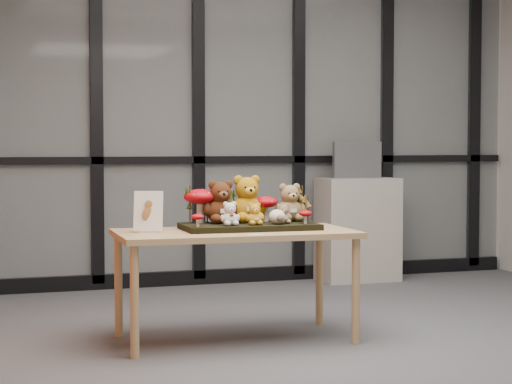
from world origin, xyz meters
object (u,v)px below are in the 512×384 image
object	(u,v)px
display_table	(235,242)
bear_brown_medium	(221,200)
bear_pooh_yellow	(247,196)
monitor	(357,160)
bear_tan_back	(290,200)
mushroom_front_left	(198,220)
bear_beige_small	(284,213)
mushroom_front_right	(305,216)
cabinet	(358,229)
mushroom_back_right	(265,208)
bear_small_yellow	(255,213)
bear_white_bow	(230,212)
mushroom_back_left	(200,204)
diorama_tray	(249,226)
plush_cream_hedgehog	(277,216)
sign_holder	(148,214)

from	to	relation	value
display_table	bear_brown_medium	bearing A→B (deg)	110.34
bear_pooh_yellow	monitor	xyz separation A→B (m)	(1.61, 1.84, 0.19)
bear_brown_medium	bear_tan_back	size ratio (longest dim) A/B	1.10
bear_brown_medium	mushroom_front_left	distance (m)	0.31
bear_beige_small	mushroom_front_right	xyz separation A→B (m)	(0.12, -0.05, -0.02)
cabinet	mushroom_back_right	bearing A→B (deg)	-129.22
bear_tan_back	bear_small_yellow	size ratio (longest dim) A/B	1.79
bear_white_bow	mushroom_back_left	world-z (taller)	mushroom_back_left
mushroom_back_left	mushroom_front_right	bearing A→B (deg)	-24.96
display_table	bear_brown_medium	world-z (taller)	bear_brown_medium
diorama_tray	plush_cream_hedgehog	bearing A→B (deg)	-31.27
mushroom_front_right	display_table	bearing A→B (deg)	170.55
display_table	bear_beige_small	xyz separation A→B (m)	(0.30, -0.02, 0.17)
sign_holder	monitor	xyz separation A→B (m)	(2.26, 1.96, 0.27)
bear_brown_medium	cabinet	world-z (taller)	bear_brown_medium
bear_pooh_yellow	mushroom_front_right	world-z (taller)	bear_pooh_yellow
display_table	bear_small_yellow	world-z (taller)	bear_small_yellow
bear_small_yellow	monitor	xyz separation A→B (m)	(1.63, 2.05, 0.27)
bear_pooh_yellow	bear_beige_small	world-z (taller)	bear_pooh_yellow
bear_white_bow	bear_beige_small	size ratio (longest dim) A/B	1.18
bear_white_bow	mushroom_back_right	distance (m)	0.36
mushroom_back_left	monitor	world-z (taller)	monitor
mushroom_front_right	cabinet	world-z (taller)	cabinet
mushroom_front_right	sign_holder	distance (m)	0.95
mushroom_back_left	sign_holder	xyz separation A→B (m)	(-0.36, -0.17, -0.04)
bear_brown_medium	mushroom_back_right	xyz separation A→B (m)	(0.30, 0.01, -0.06)
plush_cream_hedgehog	cabinet	distance (m)	2.53
bear_brown_medium	bear_white_bow	distance (m)	0.20
display_table	monitor	bearing A→B (deg)	51.10
diorama_tray	display_table	bearing A→B (deg)	-153.43
display_table	sign_holder	world-z (taller)	sign_holder
bear_beige_small	plush_cream_hedgehog	xyz separation A→B (m)	(-0.05, -0.03, -0.02)
sign_holder	mushroom_front_left	bearing A→B (deg)	1.66
plush_cream_hedgehog	mushroom_front_left	size ratio (longest dim) A/B	1.17
cabinet	mushroom_back_left	bearing A→B (deg)	-136.83
bear_small_yellow	mushroom_front_left	xyz separation A→B (m)	(-0.36, -0.01, -0.03)
bear_white_bow	monitor	distance (m)	2.73
display_table	cabinet	size ratio (longest dim) A/B	1.62
bear_small_yellow	bear_beige_small	size ratio (longest dim) A/B	1.10
mushroom_back_left	diorama_tray	bearing A→B (deg)	-29.73
mushroom_back_left	mushroom_back_right	world-z (taller)	mushroom_back_left
mushroom_back_right	display_table	bearing A→B (deg)	-147.86
display_table	monitor	size ratio (longest dim) A/B	3.26
mushroom_front_left	bear_small_yellow	bearing A→B (deg)	2.06
bear_brown_medium	plush_cream_hedgehog	xyz separation A→B (m)	(0.30, -0.19, -0.09)
mushroom_front_left	mushroom_back_left	bearing A→B (deg)	71.19
sign_holder	monitor	bearing A→B (deg)	62.95
bear_pooh_yellow	mushroom_front_right	bearing A→B (deg)	-35.37
cabinet	monitor	world-z (taller)	monitor
bear_small_yellow	mushroom_back_left	xyz separation A→B (m)	(-0.27, 0.25, 0.04)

